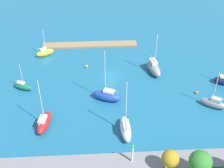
# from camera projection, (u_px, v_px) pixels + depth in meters

# --- Properties ---
(water) EXTENTS (160.00, 160.00, 0.00)m
(water) POSITION_uv_depth(u_px,v_px,m) (111.00, 75.00, 71.27)
(water) COLOR #1E668C
(water) RESTS_ON ground
(pier_dock) EXTENTS (26.22, 3.08, 0.51)m
(pier_dock) POSITION_uv_depth(u_px,v_px,m) (90.00, 45.00, 83.21)
(pier_dock) COLOR #997A56
(pier_dock) RESTS_ON ground
(breakwater) EXTENTS (58.28, 3.72, 1.12)m
(breakwater) POSITION_uv_depth(u_px,v_px,m) (120.00, 164.00, 48.93)
(breakwater) COLOR gray
(breakwater) RESTS_ON ground
(harbor_beacon) EXTENTS (0.56, 0.56, 3.73)m
(harbor_beacon) POSITION_uv_depth(u_px,v_px,m) (132.00, 152.00, 47.44)
(harbor_beacon) COLOR silver
(harbor_beacon) RESTS_ON breakwater
(park_tree_mideast) EXTENTS (3.52, 3.52, 5.45)m
(park_tree_mideast) POSITION_uv_depth(u_px,v_px,m) (200.00, 162.00, 44.27)
(park_tree_mideast) COLOR brown
(park_tree_mideast) RESTS_ON shoreline_park
(park_tree_midwest) EXTENTS (2.75, 2.75, 4.53)m
(park_tree_midwest) POSITION_uv_depth(u_px,v_px,m) (170.00, 159.00, 45.46)
(park_tree_midwest) COLOR brown
(park_tree_midwest) RESTS_ON shoreline_park
(sailboat_gray_center_basin) EXTENTS (5.39, 4.22, 8.47)m
(sailboat_gray_center_basin) POSITION_uv_depth(u_px,v_px,m) (213.00, 103.00, 61.00)
(sailboat_gray_center_basin) COLOR gray
(sailboat_gray_center_basin) RESTS_ON water
(sailboat_red_along_channel) EXTENTS (3.05, 6.44, 10.50)m
(sailboat_red_along_channel) POSITION_uv_depth(u_px,v_px,m) (44.00, 122.00, 56.30)
(sailboat_red_along_channel) COLOR red
(sailboat_red_along_channel) RESTS_ON water
(sailboat_green_by_breakwater) EXTENTS (4.81, 3.32, 6.74)m
(sailboat_green_by_breakwater) POSITION_uv_depth(u_px,v_px,m) (23.00, 86.00, 66.17)
(sailboat_green_by_breakwater) COLOR #19724C
(sailboat_green_by_breakwater) RESTS_ON water
(sailboat_blue_outer_mooring) EXTENTS (6.58, 4.47, 11.83)m
(sailboat_blue_outer_mooring) POSITION_uv_depth(u_px,v_px,m) (107.00, 96.00, 62.75)
(sailboat_blue_outer_mooring) COLOR #2347B2
(sailboat_blue_outer_mooring) RESTS_ON water
(sailboat_yellow_lone_south) EXTENTS (4.92, 3.50, 7.46)m
(sailboat_yellow_lone_south) POSITION_uv_depth(u_px,v_px,m) (45.00, 53.00, 78.07)
(sailboat_yellow_lone_south) COLOR yellow
(sailboat_yellow_lone_south) RESTS_ON water
(sailboat_white_east_end) EXTENTS (2.15, 6.62, 11.39)m
(sailboat_white_east_end) POSITION_uv_depth(u_px,v_px,m) (126.00, 129.00, 54.69)
(sailboat_white_east_end) COLOR white
(sailboat_white_east_end) RESTS_ON water
(sailboat_gray_off_beacon) EXTENTS (3.56, 7.20, 10.30)m
(sailboat_gray_off_beacon) POSITION_uv_depth(u_px,v_px,m) (154.00, 68.00, 71.55)
(sailboat_gray_off_beacon) COLOR gray
(sailboat_gray_off_beacon) RESTS_ON water
(mooring_buoy_yellow) EXTENTS (0.69, 0.69, 0.69)m
(mooring_buoy_yellow) POSITION_uv_depth(u_px,v_px,m) (86.00, 66.00, 73.82)
(mooring_buoy_yellow) COLOR yellow
(mooring_buoy_yellow) RESTS_ON water
(mooring_buoy_orange) EXTENTS (0.64, 0.64, 0.64)m
(mooring_buoy_orange) POSITION_uv_depth(u_px,v_px,m) (197.00, 92.00, 65.18)
(mooring_buoy_orange) COLOR orange
(mooring_buoy_orange) RESTS_ON water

